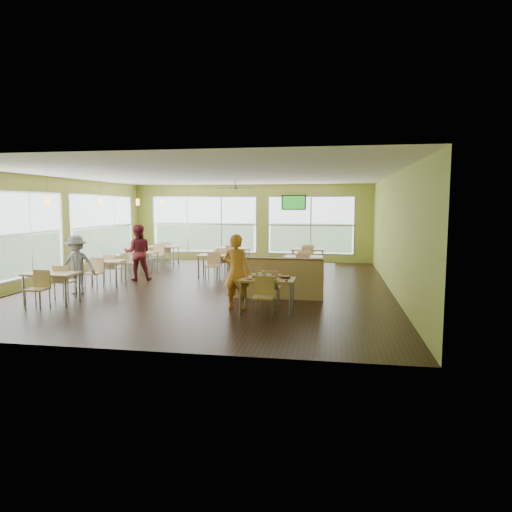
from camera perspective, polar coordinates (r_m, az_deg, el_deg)
name	(u,v)px	position (r m, az deg, el deg)	size (l,w,h in m)	color
room	(214,231)	(13.24, -5.32, 3.10)	(12.00, 12.04, 3.20)	black
window_bays	(165,229)	(16.99, -11.29, 3.31)	(9.24, 10.24, 2.38)	white
main_table	(267,284)	(10.02, 1.40, -3.52)	(1.22, 1.52, 0.87)	#DAB575
half_wall_divider	(275,278)	(11.46, 2.44, -2.81)	(2.40, 0.14, 1.04)	#DAB575
dining_tables	(197,257)	(15.25, -7.43, -0.14)	(6.92, 8.72, 0.87)	#DAB575
pendant_lights	(120,202)	(14.98, -16.66, 6.51)	(0.11, 7.31, 0.86)	#2D2119
ceiling_fan	(235,188)	(16.15, -2.59, 8.50)	(1.25, 1.25, 0.29)	#2D2119
tv_backwall	(294,203)	(18.74, 4.74, 6.68)	(1.00, 0.07, 0.60)	black
man_plaid	(236,272)	(10.27, -2.49, -1.99)	(0.63, 0.41, 1.72)	orange
patron_maroon	(138,253)	(14.71, -14.56, 0.42)	(0.85, 0.66, 1.75)	maroon
patron_grey	(77,265)	(13.00, -21.51, -1.02)	(1.01, 0.58, 1.56)	slate
cup_blue	(254,276)	(9.84, -0.27, -2.57)	(0.10, 0.10, 0.36)	white
cup_yellow	(260,276)	(9.90, 0.55, -2.50)	(0.10, 0.10, 0.38)	white
cup_red_near	(269,277)	(9.81, 1.62, -2.60)	(0.10, 0.10, 0.36)	white
cup_red_far	(280,277)	(9.88, 3.02, -2.60)	(0.08, 0.08, 0.31)	white
food_basket	(286,277)	(10.05, 3.73, -2.63)	(0.24, 0.24, 0.05)	black
ketchup_cup	(286,281)	(9.69, 3.82, -3.08)	(0.06, 0.06, 0.03)	#B11112
wrapper_left	(249,279)	(9.88, -0.89, -2.86)	(0.14, 0.13, 0.04)	tan
wrapper_mid	(273,277)	(10.00, 2.10, -2.69)	(0.21, 0.19, 0.05)	tan
wrapper_right	(275,280)	(9.69, 2.41, -3.05)	(0.14, 0.13, 0.03)	tan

